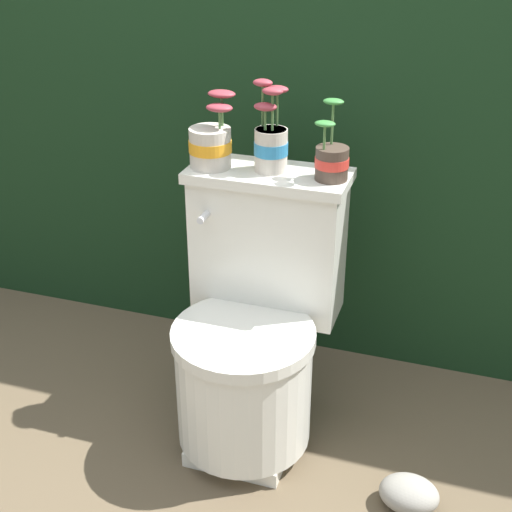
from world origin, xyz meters
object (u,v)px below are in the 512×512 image
object	(u,v)px
potted_plant_left	(211,143)
garden_stone	(409,494)
potted_plant_midleft	(271,141)
potted_plant_middle	(332,159)
toilet	(253,332)

from	to	relation	value
potted_plant_left	garden_stone	distance (m)	1.12
potted_plant_left	potted_plant_midleft	size ratio (longest dim) A/B	0.85
potted_plant_left	potted_plant_middle	bearing A→B (deg)	1.54
toilet	potted_plant_left	size ratio (longest dim) A/B	3.79
potted_plant_midleft	potted_plant_middle	bearing A→B (deg)	-4.58
potted_plant_left	garden_stone	xyz separation A→B (m)	(0.67, -0.30, -0.84)
potted_plant_left	potted_plant_middle	world-z (taller)	potted_plant_middle
toilet	garden_stone	bearing A→B (deg)	-19.00
toilet	garden_stone	xyz separation A→B (m)	(0.51, -0.18, -0.31)
potted_plant_middle	garden_stone	xyz separation A→B (m)	(0.33, -0.31, -0.83)
garden_stone	potted_plant_left	bearing A→B (deg)	155.89
potted_plant_left	potted_plant_middle	xyz separation A→B (m)	(0.35, 0.01, -0.01)
toilet	potted_plant_midleft	size ratio (longest dim) A/B	3.23
toilet	potted_plant_midleft	xyz separation A→B (m)	(0.00, 0.15, 0.54)
potted_plant_midleft	garden_stone	distance (m)	1.04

